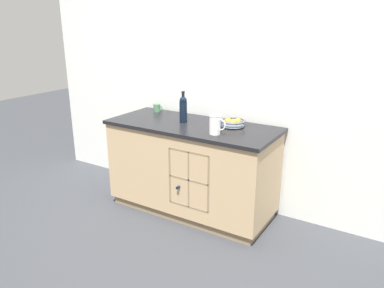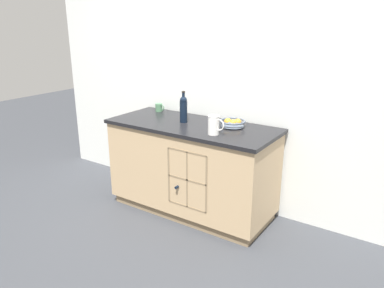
% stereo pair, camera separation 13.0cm
% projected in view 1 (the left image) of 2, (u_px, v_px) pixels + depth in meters
% --- Properties ---
extents(ground_plane, '(14.00, 14.00, 0.00)m').
position_uv_depth(ground_plane, '(192.00, 209.00, 3.97)').
color(ground_plane, '#383A3F').
extents(back_wall, '(4.40, 0.06, 2.55)m').
position_uv_depth(back_wall, '(213.00, 84.00, 3.90)').
color(back_wall, silver).
rests_on(back_wall, ground_plane).
extents(kitchen_island, '(1.70, 0.74, 0.94)m').
position_uv_depth(kitchen_island, '(192.00, 168.00, 3.82)').
color(kitchen_island, '#8B7354').
rests_on(kitchen_island, ground_plane).
extents(fruit_bowl, '(0.25, 0.25, 0.08)m').
position_uv_depth(fruit_bowl, '(233.00, 122.00, 3.58)').
color(fruit_bowl, '#4C5666').
rests_on(fruit_bowl, kitchen_island).
extents(white_pitcher, '(0.16, 0.11, 0.17)m').
position_uv_depth(white_pitcher, '(215.00, 124.00, 3.32)').
color(white_pitcher, white).
rests_on(white_pitcher, kitchen_island).
extents(ceramic_mug, '(0.12, 0.08, 0.09)m').
position_uv_depth(ceramic_mug, '(157.00, 108.00, 4.16)').
color(ceramic_mug, '#4C7A56').
rests_on(ceramic_mug, kitchen_island).
extents(standing_wine_bottle, '(0.08, 0.08, 0.31)m').
position_uv_depth(standing_wine_bottle, '(183.00, 109.00, 3.70)').
color(standing_wine_bottle, black).
rests_on(standing_wine_bottle, kitchen_island).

